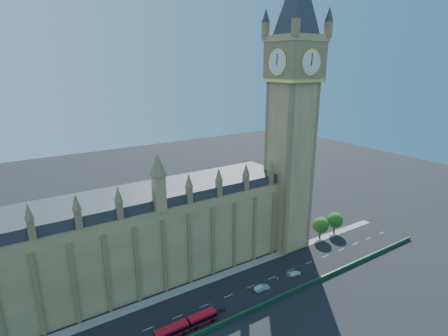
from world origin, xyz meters
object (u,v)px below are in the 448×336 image
car_grey (218,309)px  car_silver (262,288)px  red_bus (186,325)px  car_white (295,273)px

car_grey → car_silver: 15.71m
red_bus → car_silver: bearing=4.9°
car_silver → car_white: size_ratio=1.11×
red_bus → car_white: 39.33m
car_grey → red_bus: bearing=96.3°
car_white → red_bus: bearing=99.7°
car_silver → car_white: bearing=-84.0°
car_white → car_silver: bearing=97.3°
red_bus → car_silver: size_ratio=3.45×
red_bus → car_white: size_ratio=3.82×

